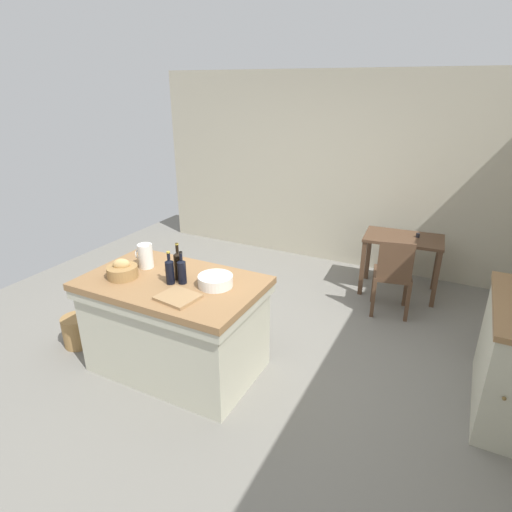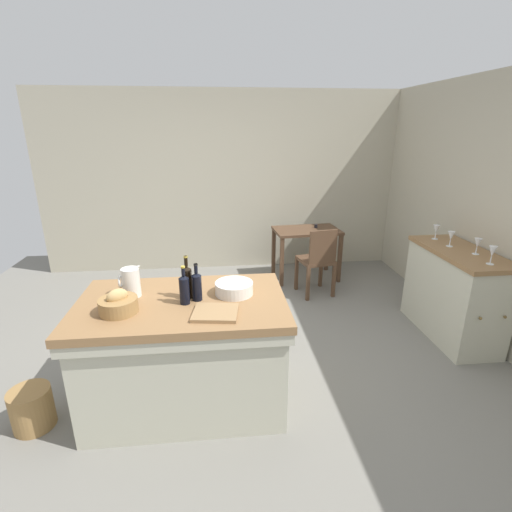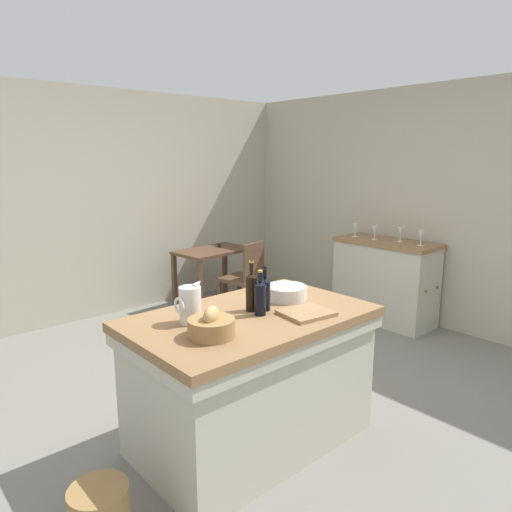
% 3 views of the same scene
% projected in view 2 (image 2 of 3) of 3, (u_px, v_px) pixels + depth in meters
% --- Properties ---
extents(ground_plane, '(6.76, 6.76, 0.00)m').
position_uv_depth(ground_plane, '(236.00, 359.00, 3.56)').
color(ground_plane, slate).
extents(wall_back, '(5.32, 0.12, 2.60)m').
position_uv_depth(wall_back, '(225.00, 183.00, 5.58)').
color(wall_back, '#B2AA93').
rests_on(wall_back, ground).
extents(island_table, '(1.52, 0.94, 0.88)m').
position_uv_depth(island_table, '(185.00, 349.00, 2.87)').
color(island_table, olive).
rests_on(island_table, ground).
extents(side_cabinet, '(0.52, 1.15, 0.93)m').
position_uv_depth(side_cabinet, '(454.00, 293.00, 3.85)').
color(side_cabinet, olive).
rests_on(side_cabinet, ground).
extents(writing_desk, '(0.94, 0.63, 0.78)m').
position_uv_depth(writing_desk, '(306.00, 237.00, 5.30)').
color(writing_desk, '#513826').
rests_on(writing_desk, ground).
extents(wooden_chair, '(0.47, 0.47, 0.90)m').
position_uv_depth(wooden_chair, '(318.00, 259.00, 4.77)').
color(wooden_chair, '#513826').
rests_on(wooden_chair, ground).
extents(pitcher, '(0.17, 0.13, 0.26)m').
position_uv_depth(pitcher, '(131.00, 282.00, 2.78)').
color(pitcher, silver).
rests_on(pitcher, island_table).
extents(wash_bowl, '(0.29, 0.29, 0.09)m').
position_uv_depth(wash_bowl, '(234.00, 288.00, 2.84)').
color(wash_bowl, silver).
rests_on(wash_bowl, island_table).
extents(bread_basket, '(0.26, 0.26, 0.17)m').
position_uv_depth(bread_basket, '(118.00, 304.00, 2.55)').
color(bread_basket, olive).
rests_on(bread_basket, island_table).
extents(cutting_board, '(0.33, 0.30, 0.02)m').
position_uv_depth(cutting_board, '(215.00, 313.00, 2.53)').
color(cutting_board, '#99754C').
rests_on(cutting_board, island_table).
extents(wine_bottle_dark, '(0.07, 0.07, 0.28)m').
position_uv_depth(wine_bottle_dark, '(197.00, 286.00, 2.71)').
color(wine_bottle_dark, black).
rests_on(wine_bottle_dark, island_table).
extents(wine_bottle_amber, '(0.07, 0.07, 0.33)m').
position_uv_depth(wine_bottle_amber, '(187.00, 281.00, 2.75)').
color(wine_bottle_amber, black).
rests_on(wine_bottle_amber, island_table).
extents(wine_bottle_green, '(0.07, 0.07, 0.29)m').
position_uv_depth(wine_bottle_green, '(184.00, 289.00, 2.66)').
color(wine_bottle_green, black).
rests_on(wine_bottle_green, island_table).
extents(wine_glass_far_left, '(0.07, 0.07, 0.17)m').
position_uv_depth(wine_glass_far_left, '(492.00, 252.00, 3.29)').
color(wine_glass_far_left, white).
rests_on(wine_glass_far_left, side_cabinet).
extents(wine_glass_left, '(0.07, 0.07, 0.16)m').
position_uv_depth(wine_glass_left, '(478.00, 243.00, 3.56)').
color(wine_glass_left, white).
rests_on(wine_glass_left, side_cabinet).
extents(wine_glass_middle, '(0.07, 0.07, 0.16)m').
position_uv_depth(wine_glass_middle, '(451.00, 236.00, 3.79)').
color(wine_glass_middle, white).
rests_on(wine_glass_middle, side_cabinet).
extents(wine_glass_right, '(0.07, 0.07, 0.16)m').
position_uv_depth(wine_glass_right, '(436.00, 230.00, 4.05)').
color(wine_glass_right, white).
rests_on(wine_glass_right, side_cabinet).
extents(wicker_hamper, '(0.29, 0.29, 0.31)m').
position_uv_depth(wicker_hamper, '(32.00, 408.00, 2.71)').
color(wicker_hamper, olive).
rests_on(wicker_hamper, ground).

